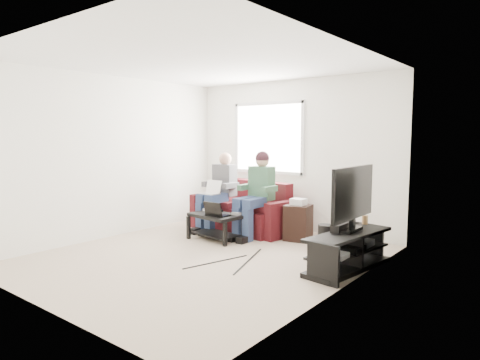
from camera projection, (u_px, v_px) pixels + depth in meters
name	position (u px, v px, depth m)	size (l,w,h in m)	color
floor	(205.00, 257.00, 5.83)	(4.50, 4.50, 0.00)	beige
ceiling	(203.00, 62.00, 5.56)	(4.50, 4.50, 0.00)	white
wall_back	(292.00, 155.00, 7.46)	(4.50, 4.50, 0.00)	white
wall_front	(37.00, 173.00, 3.94)	(4.50, 4.50, 0.00)	white
wall_left	(114.00, 157.00, 6.93)	(4.50, 4.50, 0.00)	white
wall_right	(344.00, 169.00, 4.47)	(4.50, 4.50, 0.00)	white
window	(268.00, 138.00, 7.72)	(1.48, 0.04, 1.28)	white
sofa	(248.00, 212.00, 7.46)	(1.91, 1.05, 0.84)	#431011
person_left	(219.00, 188.00, 7.42)	(0.40, 0.70, 1.35)	navy
person_right	(257.00, 188.00, 6.93)	(0.40, 0.71, 1.39)	navy
laptop_silver	(210.00, 191.00, 7.25)	(0.32, 0.22, 0.24)	silver
coffee_table	(216.00, 221.00, 6.74)	(0.88, 0.60, 0.41)	black
laptop_black	(218.00, 208.00, 6.58)	(0.34, 0.24, 0.24)	black
controller_a	(208.00, 210.00, 7.00)	(0.14, 0.09, 0.04)	silver
controller_b	(218.00, 211.00, 6.93)	(0.14, 0.09, 0.04)	black
controller_c	(236.00, 214.00, 6.66)	(0.14, 0.09, 0.04)	gray
tv_stand	(348.00, 253.00, 5.26)	(0.60, 1.43, 0.46)	black
tv	(353.00, 195.00, 5.27)	(0.12, 1.10, 0.81)	black
soundbar	(343.00, 226.00, 5.38)	(0.12, 0.50, 0.10)	black
drink_cup	(365.00, 220.00, 5.75)	(0.08, 0.08, 0.12)	#A17645
console_white	(334.00, 255.00, 4.94)	(0.30, 0.22, 0.06)	silver
console_grey	(358.00, 242.00, 5.49)	(0.34, 0.26, 0.08)	gray
console_black	(347.00, 248.00, 5.22)	(0.38, 0.30, 0.07)	black
subwoofer	(326.00, 242.00, 5.65)	(0.21, 0.21, 0.48)	black
keyboard_floor	(320.00, 268.00, 5.28)	(0.15, 0.46, 0.03)	black
end_table	(298.00, 222.00, 6.73)	(0.38, 0.38, 0.66)	black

